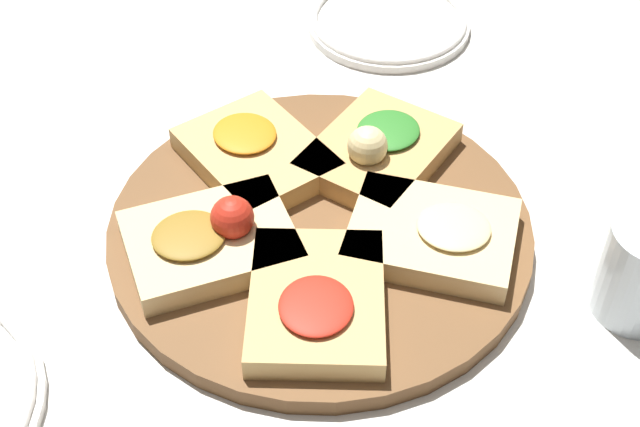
% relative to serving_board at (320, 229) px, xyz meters
% --- Properties ---
extents(ground_plane, '(3.00, 3.00, 0.00)m').
position_rel_serving_board_xyz_m(ground_plane, '(0.00, 0.00, -0.01)').
color(ground_plane, silver).
extents(serving_board, '(0.39, 0.39, 0.02)m').
position_rel_serving_board_xyz_m(serving_board, '(0.00, 0.00, 0.00)').
color(serving_board, brown).
rests_on(serving_board, ground_plane).
extents(focaccia_slice_0, '(0.18, 0.18, 0.03)m').
position_rel_serving_board_xyz_m(focaccia_slice_0, '(0.06, -0.08, 0.02)').
color(focaccia_slice_0, '#E5C689').
rests_on(focaccia_slice_0, serving_board).
extents(focaccia_slice_1, '(0.17, 0.15, 0.05)m').
position_rel_serving_board_xyz_m(focaccia_slice_1, '(0.10, 0.03, 0.02)').
color(focaccia_slice_1, tan).
rests_on(focaccia_slice_1, serving_board).
extents(focaccia_slice_2, '(0.11, 0.15, 0.03)m').
position_rel_serving_board_xyz_m(focaccia_slice_2, '(0.00, 0.11, 0.02)').
color(focaccia_slice_2, tan).
rests_on(focaccia_slice_2, serving_board).
extents(focaccia_slice_3, '(0.17, 0.15, 0.05)m').
position_rel_serving_board_xyz_m(focaccia_slice_3, '(-0.10, 0.03, 0.02)').
color(focaccia_slice_3, '#E5C689').
rests_on(focaccia_slice_3, serving_board).
extents(focaccia_slice_4, '(0.18, 0.18, 0.03)m').
position_rel_serving_board_xyz_m(focaccia_slice_4, '(-0.07, -0.08, 0.02)').
color(focaccia_slice_4, tan).
rests_on(focaccia_slice_4, serving_board).
extents(plate_right, '(0.20, 0.20, 0.02)m').
position_rel_serving_board_xyz_m(plate_right, '(0.28, 0.23, -0.00)').
color(plate_right, white).
rests_on(plate_right, ground_plane).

